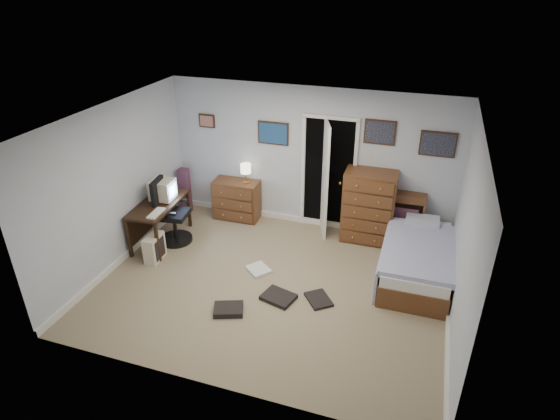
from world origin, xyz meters
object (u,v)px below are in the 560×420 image
object	(u,v)px
computer_desk	(154,211)
bed	(416,259)
tall_dresser	(369,207)
office_chair	(170,218)
low_dresser	(237,200)

from	to	relation	value
computer_desk	bed	world-z (taller)	computer_desk
tall_dresser	bed	bearing A→B (deg)	-46.01
office_chair	tall_dresser	world-z (taller)	tall_dresser
low_dresser	tall_dresser	xyz separation A→B (m)	(2.41, -0.02, 0.25)
office_chair	bed	xyz separation A→B (m)	(4.02, 0.24, -0.14)
computer_desk	tall_dresser	distance (m)	3.59
computer_desk	office_chair	distance (m)	0.29
tall_dresser	bed	xyz separation A→B (m)	(0.87, -0.86, -0.33)
computer_desk	low_dresser	bearing A→B (deg)	46.72
computer_desk	low_dresser	xyz separation A→B (m)	(0.99, 1.18, -0.19)
computer_desk	office_chair	xyz separation A→B (m)	(0.25, 0.06, -0.12)
office_chair	tall_dresser	distance (m)	3.34
office_chair	bed	world-z (taller)	office_chair
computer_desk	tall_dresser	xyz separation A→B (m)	(3.40, 1.16, 0.07)
tall_dresser	bed	size ratio (longest dim) A/B	0.66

